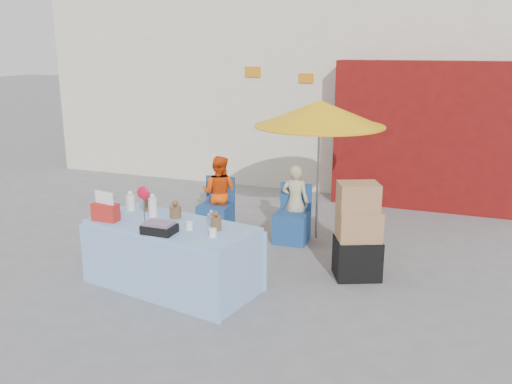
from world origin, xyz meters
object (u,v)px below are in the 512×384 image
at_px(vendor_beige, 295,202).
at_px(umbrella, 320,114).
at_px(box_stack, 358,234).
at_px(chair_right, 292,225).
at_px(vendor_orange, 219,193).
at_px(market_table, 172,254).
at_px(chair_left, 216,216).

relative_size(vendor_beige, umbrella, 0.55).
relative_size(umbrella, box_stack, 1.70).
xyz_separation_m(chair_right, vendor_orange, (-1.25, 0.13, 0.34)).
xyz_separation_m(market_table, box_stack, (2.04, 1.07, 0.16)).
height_order(vendor_beige, umbrella, umbrella).
bearing_deg(umbrella, market_table, -117.31).
relative_size(market_table, box_stack, 1.81).
distance_m(vendor_beige, umbrella, 1.36).
bearing_deg(vendor_orange, box_stack, 153.33).
height_order(chair_right, vendor_orange, vendor_orange).
xyz_separation_m(market_table, umbrella, (1.19, 2.31, 1.48)).
height_order(market_table, vendor_orange, market_table).
distance_m(vendor_orange, umbrella, 2.03).
distance_m(chair_right, vendor_beige, 0.35).
bearing_deg(vendor_orange, vendor_beige, 177.83).
bearing_deg(chair_right, vendor_orange, 171.70).
bearing_deg(vendor_orange, chair_left, 87.58).
xyz_separation_m(vendor_orange, box_stack, (2.40, -1.09, -0.03)).
distance_m(chair_left, chair_right, 1.25).
relative_size(market_table, vendor_beige, 1.94).
bearing_deg(box_stack, market_table, -152.37).
bearing_deg(box_stack, chair_right, 140.16).
bearing_deg(chair_right, box_stack, -42.01).
xyz_separation_m(chair_left, vendor_orange, (0.00, 0.13, 0.34)).
height_order(chair_left, vendor_orange, vendor_orange).
bearing_deg(chair_left, vendor_orange, 87.58).
height_order(vendor_beige, box_stack, box_stack).
xyz_separation_m(chair_left, chair_right, (1.25, 0.00, 0.00)).
distance_m(market_table, chair_right, 2.22).
relative_size(chair_left, umbrella, 0.41).
relative_size(chair_left, box_stack, 0.69).
height_order(vendor_orange, box_stack, box_stack).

